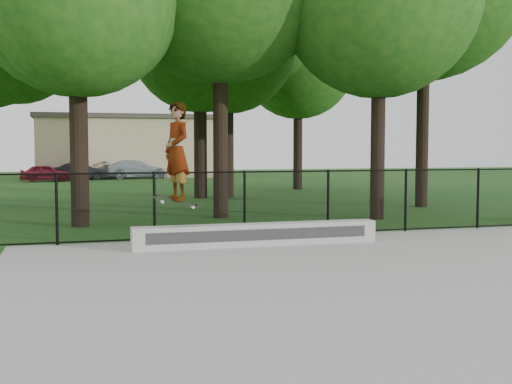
% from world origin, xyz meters
% --- Properties ---
extents(ground, '(100.00, 100.00, 0.00)m').
position_xyz_m(ground, '(0.00, 0.00, 0.00)').
color(ground, '#1A5217').
rests_on(ground, ground).
extents(concrete_slab, '(14.00, 12.00, 0.06)m').
position_xyz_m(concrete_slab, '(0.00, 0.00, 0.03)').
color(concrete_slab, gray).
rests_on(concrete_slab, ground).
extents(grind_ledge, '(5.11, 0.40, 0.45)m').
position_xyz_m(grind_ledge, '(-2.04, 4.70, 0.29)').
color(grind_ledge, '#B3B4AF').
rests_on(grind_ledge, concrete_slab).
extents(car_a, '(3.11, 1.46, 1.04)m').
position_xyz_m(car_a, '(-7.25, 32.89, 0.52)').
color(car_a, maroon).
rests_on(car_a, ground).
extents(car_b, '(3.06, 1.19, 1.11)m').
position_xyz_m(car_b, '(-5.21, 34.34, 0.56)').
color(car_b, black).
rests_on(car_b, ground).
extents(car_c, '(4.07, 2.18, 1.23)m').
position_xyz_m(car_c, '(-1.65, 35.23, 0.61)').
color(car_c, '#909BA4').
rests_on(car_c, ground).
extents(skater_airborne, '(0.81, 0.82, 2.13)m').
position_xyz_m(skater_airborne, '(-3.70, 4.66, 1.97)').
color(skater_airborne, black).
rests_on(skater_airborne, ground).
extents(chainlink_fence, '(16.06, 0.06, 1.50)m').
position_xyz_m(chainlink_fence, '(0.00, 5.90, 0.81)').
color(chainlink_fence, black).
rests_on(chainlink_fence, concrete_slab).
extents(tree_row, '(20.81, 18.69, 11.49)m').
position_xyz_m(tree_row, '(0.51, 13.85, 6.72)').
color(tree_row, black).
rests_on(tree_row, ground).
extents(distant_building, '(12.40, 6.40, 4.30)m').
position_xyz_m(distant_building, '(-2.00, 38.00, 2.16)').
color(distant_building, tan).
rests_on(distant_building, ground).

